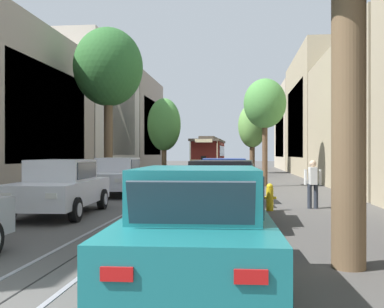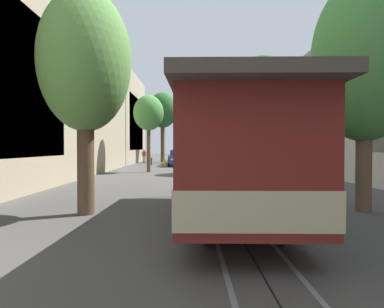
{
  "view_description": "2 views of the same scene",
  "coord_description": "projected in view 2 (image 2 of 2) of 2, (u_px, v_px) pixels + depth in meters",
  "views": [
    {
      "loc": [
        2.78,
        -3.99,
        1.76
      ],
      "look_at": [
        -0.01,
        22.57,
        1.73
      ],
      "focal_mm": 42.09,
      "sensor_mm": 36.0,
      "label": 1
    },
    {
      "loc": [
        1.06,
        46.16,
        1.87
      ],
      "look_at": [
        0.76,
        2.8,
        1.0
      ],
      "focal_mm": 32.04,
      "sensor_mm": 36.0,
      "label": 2
    }
  ],
  "objects": [
    {
      "name": "street_tree_kerb_right_near",
      "position": [
        163.0,
        111.0,
        42.92
      ],
      "size": [
        3.65,
        3.25,
        8.77
      ],
      "color": "brown",
      "rests_on": "ground"
    },
    {
      "name": "street_tree_kerb_left_mid",
      "position": [
        365.0,
        61.0,
        9.87
      ],
      "size": [
        3.03,
        2.49,
        6.78
      ],
      "color": "brown",
      "rests_on": "ground"
    },
    {
      "name": "street_tree_kerb_right_mid",
      "position": [
        85.0,
        63.0,
        9.45
      ],
      "size": [
        2.52,
        2.68,
        6.23
      ],
      "color": "brown",
      "rests_on": "ground"
    },
    {
      "name": "parked_car_white_second_left",
      "position": [
        220.0,
        157.0,
        37.72
      ],
      "size": [
        2.13,
        4.42,
        1.58
      ],
      "color": "silver",
      "rests_on": "ground"
    },
    {
      "name": "parked_car_white_mid_left",
      "position": [
        227.0,
        159.0,
        31.54
      ],
      "size": [
        2.09,
        4.4,
        1.58
      ],
      "color": "silver",
      "rests_on": "ground"
    },
    {
      "name": "parked_car_blue_mid_right",
      "position": [
        178.0,
        158.0,
        33.73
      ],
      "size": [
        2.14,
        4.42,
        1.58
      ],
      "color": "#233D93",
      "rests_on": "ground"
    },
    {
      "name": "parked_car_silver_near_left",
      "position": [
        215.0,
        155.0,
        44.38
      ],
      "size": [
        2.09,
        4.4,
        1.58
      ],
      "color": "#B7B7BC",
      "rests_on": "ground"
    },
    {
      "name": "trolley_track_rails",
      "position": [
        208.0,
        180.0,
        19.38
      ],
      "size": [
        1.14,
        65.64,
        0.01
      ],
      "color": "gray",
      "rests_on": "ground"
    },
    {
      "name": "street_tree_kerb_right_second",
      "position": [
        149.0,
        114.0,
        25.71
      ],
      "size": [
        2.27,
        2.33,
        5.78
      ],
      "color": "brown",
      "rests_on": "ground"
    },
    {
      "name": "pedestrian_on_left_pavement",
      "position": [
        285.0,
        162.0,
        23.31
      ],
      "size": [
        0.55,
        0.38,
        1.55
      ],
      "color": "slate",
      "rests_on": "ground"
    },
    {
      "name": "fire_hydrant",
      "position": [
        165.0,
        161.0,
        36.17
      ],
      "size": [
        0.4,
        0.22,
        0.84
      ],
      "color": "gold",
      "rests_on": "ground"
    },
    {
      "name": "cable_car_trolley",
      "position": [
        232.0,
        155.0,
        8.6
      ],
      "size": [
        2.79,
        9.17,
        3.28
      ],
      "color": "maroon",
      "rests_on": "ground"
    },
    {
      "name": "building_facade_right",
      "position": [
        43.0,
        101.0,
        20.47
      ],
      "size": [
        5.3,
        57.34,
        10.34
      ],
      "color": "tan",
      "rests_on": "ground"
    },
    {
      "name": "parked_car_black_second_right",
      "position": [
        178.0,
        157.0,
        38.57
      ],
      "size": [
        2.12,
        4.41,
        1.58
      ],
      "color": "black",
      "rests_on": "ground"
    },
    {
      "name": "motorcycle_with_rider",
      "position": [
        183.0,
        157.0,
        43.83
      ],
      "size": [
        0.56,
        1.99,
        1.37
      ],
      "color": "black",
      "rests_on": "ground"
    },
    {
      "name": "parked_car_teal_near_right",
      "position": [
        180.0,
        155.0,
        44.34
      ],
      "size": [
        2.09,
        4.4,
        1.58
      ],
      "color": "#196B70",
      "rests_on": "ground"
    },
    {
      "name": "street_tree_kerb_left_second",
      "position": [
        263.0,
        85.0,
        25.7
      ],
      "size": [
        3.84,
        3.86,
        8.76
      ],
      "color": "brown",
      "rests_on": "ground"
    },
    {
      "name": "ground_plane",
      "position": [
        205.0,
        175.0,
        23.14
      ],
      "size": [
        160.0,
        160.0,
        0.0
      ],
      "primitive_type": "plane",
      "color": "#4C4947"
    },
    {
      "name": "street_tree_kerb_left_near",
      "position": [
        229.0,
        131.0,
        43.83
      ],
      "size": [
        2.89,
        2.85,
        5.41
      ],
      "color": "brown",
      "rests_on": "ground"
    },
    {
      "name": "pedestrian_on_right_pavement",
      "position": [
        150.0,
        157.0,
        35.44
      ],
      "size": [
        0.55,
        0.37,
        1.55
      ],
      "color": "#282D38",
      "rests_on": "ground"
    },
    {
      "name": "pedestrian_crossing_far",
      "position": [
        144.0,
        155.0,
        40.44
      ],
      "size": [
        0.55,
        0.42,
        1.64
      ],
      "color": "slate",
      "rests_on": "ground"
    }
  ]
}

